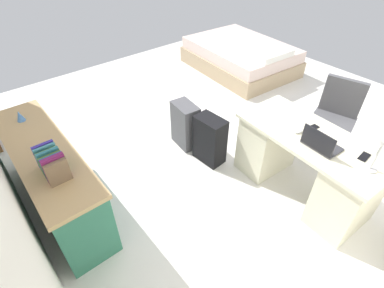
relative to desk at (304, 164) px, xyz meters
The scene contains 14 objects.
ground_plane 1.37m from the desk, ahead, with size 6.16×6.16×0.00m, color silver.
desk is the anchor object (origin of this frame).
office_chair 0.83m from the desk, 77.37° to the right, with size 0.57×0.57×0.94m.
credenza 2.51m from the desk, 54.72° to the left, with size 1.80×0.48×0.75m.
bed 3.07m from the desk, 34.93° to the right, with size 2.00×1.54×0.58m.
suitcase_black 1.07m from the desk, 22.24° to the left, with size 0.36×0.22×0.59m, color black.
suitcase_spare_grey 1.48m from the desk, 17.12° to the left, with size 0.36×0.22×0.58m, color #4C4C51.
laptop 0.44m from the desk, 138.47° to the left, with size 0.32×0.24×0.21m.
computer_mouse 0.39m from the desk, 23.41° to the left, with size 0.06×0.10×0.03m, color white.
cell_phone_near_laptop 0.58m from the desk, behind, with size 0.07×0.14×0.01m, color black.
cell_phone_by_mouse 0.38m from the desk, 52.74° to the right, with size 0.07×0.14×0.01m, color black.
desk_lamp 0.80m from the desk, behind, with size 0.16×0.11×0.34m.
book_row 2.35m from the desk, 62.97° to the left, with size 0.31×0.17×0.23m.
figurine_small 2.90m from the desk, 45.54° to the left, with size 0.08×0.08×0.11m, color #4C7FBF.
Camera 1 is at (-2.27, 2.43, 2.44)m, focal length 27.56 mm.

